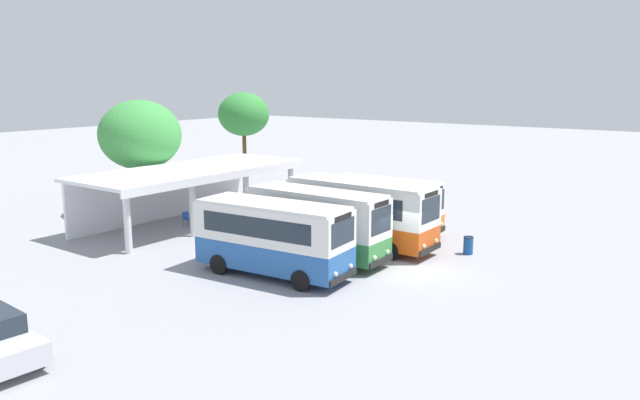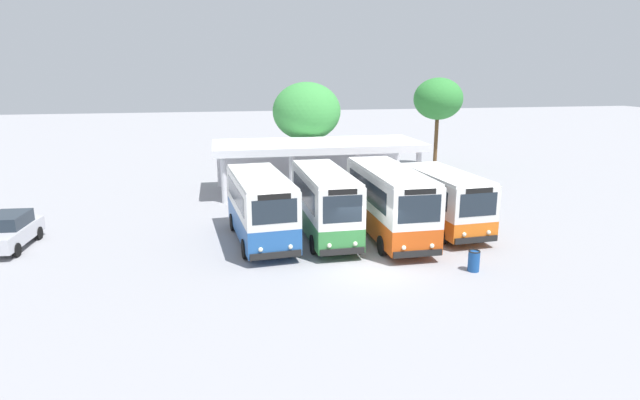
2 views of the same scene
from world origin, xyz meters
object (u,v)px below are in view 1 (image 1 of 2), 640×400
city_bus_second_in_row (317,222)px  waiting_chair_end_by_column (187,218)px  city_bus_middle_cream (361,211)px  waiting_chair_middle_seat (205,213)px  waiting_chair_second_from_end (196,215)px  city_bus_nearest_orange (273,236)px  litter_bin_apron (468,245)px  city_bus_fourth_amber (383,204)px  waiting_chair_fourth_seat (213,211)px

city_bus_second_in_row → waiting_chair_end_by_column: bearing=84.9°
city_bus_middle_cream → waiting_chair_middle_seat: 10.92m
city_bus_second_in_row → waiting_chair_middle_seat: (2.40, 10.33, -1.35)m
city_bus_second_in_row → waiting_chair_second_from_end: size_ratio=8.46×
city_bus_nearest_orange → litter_bin_apron: (8.35, -5.62, -1.37)m
city_bus_middle_cream → city_bus_fourth_amber: city_bus_middle_cream is taller
city_bus_nearest_orange → litter_bin_apron: 10.16m
city_bus_second_in_row → city_bus_nearest_orange: bearing=179.1°
city_bus_second_in_row → litter_bin_apron: 7.74m
city_bus_middle_cream → city_bus_fourth_amber: (3.16, 0.54, -0.20)m
waiting_chair_second_from_end → city_bus_nearest_orange: bearing=-115.0°
litter_bin_apron → waiting_chair_fourth_seat: bearing=97.3°
city_bus_second_in_row → city_bus_fourth_amber: size_ratio=1.08×
city_bus_middle_cream → waiting_chair_second_from_end: bearing=97.9°
city_bus_nearest_orange → city_bus_middle_cream: size_ratio=0.91×
city_bus_second_in_row → waiting_chair_end_by_column: city_bus_second_in_row is taller
waiting_chair_middle_seat → litter_bin_apron: litter_bin_apron is taller
city_bus_second_in_row → litter_bin_apron: bearing=-47.0°
city_bus_nearest_orange → waiting_chair_second_from_end: city_bus_nearest_orange is taller
waiting_chair_end_by_column → waiting_chair_second_from_end: size_ratio=1.00×
city_bus_second_in_row → city_bus_fourth_amber: (6.31, 0.06, -0.15)m
city_bus_second_in_row → waiting_chair_fourth_seat: bearing=73.2°
city_bus_fourth_amber → waiting_chair_fourth_seat: (-3.17, 10.35, -1.19)m
city_bus_nearest_orange → city_bus_fourth_amber: bearing=0.0°
waiting_chair_second_from_end → litter_bin_apron: litter_bin_apron is taller
waiting_chair_middle_seat → waiting_chair_fourth_seat: same height
waiting_chair_fourth_seat → litter_bin_apron: litter_bin_apron is taller
city_bus_middle_cream → city_bus_fourth_amber: size_ratio=1.20×
city_bus_nearest_orange → waiting_chair_fourth_seat: (6.30, 10.35, -1.30)m
city_bus_second_in_row → waiting_chair_second_from_end: (1.66, 10.37, -1.35)m
litter_bin_apron → waiting_chair_middle_seat: bearing=100.0°
city_bus_second_in_row → waiting_chair_middle_seat: bearing=76.9°
city_bus_second_in_row → city_bus_middle_cream: 3.19m
city_bus_nearest_orange → city_bus_second_in_row: 3.16m
city_bus_middle_cream → waiting_chair_end_by_column: city_bus_middle_cream is taller
city_bus_fourth_amber → waiting_chair_end_by_column: city_bus_fourth_amber is taller
city_bus_middle_cream → litter_bin_apron: 5.67m
waiting_chair_second_from_end → waiting_chair_fourth_seat: size_ratio=1.00×
waiting_chair_end_by_column → city_bus_middle_cream: bearing=-78.3°
city_bus_fourth_amber → city_bus_second_in_row: bearing=-179.5°
city_bus_fourth_amber → waiting_chair_fourth_seat: bearing=107.0°
city_bus_fourth_amber → waiting_chair_second_from_end: city_bus_fourth_amber is taller
city_bus_nearest_orange → waiting_chair_end_by_column: size_ratio=8.51×
city_bus_middle_cream → waiting_chair_fourth_seat: (-0.01, 10.88, -1.39)m
waiting_chair_second_from_end → waiting_chair_middle_seat: bearing=-2.7°
city_bus_nearest_orange → litter_bin_apron: city_bus_nearest_orange is taller
city_bus_nearest_orange → city_bus_fourth_amber: (9.47, 0.00, -0.11)m
city_bus_fourth_amber → litter_bin_apron: 5.87m
waiting_chair_end_by_column → waiting_chair_middle_seat: size_ratio=1.00×
city_bus_nearest_orange → waiting_chair_end_by_column: city_bus_nearest_orange is taller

